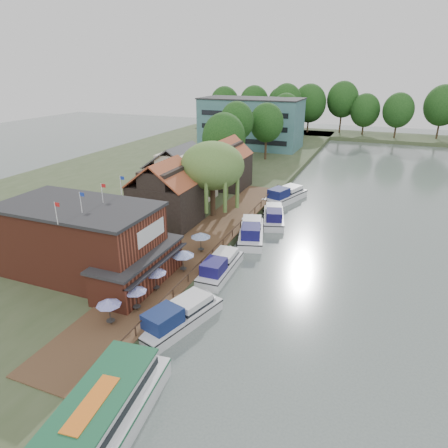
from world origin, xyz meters
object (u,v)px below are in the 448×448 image
at_px(hotel_block, 251,123).
at_px(swan, 105,393).
at_px(cottage_a, 166,193).
at_px(umbrella_3, 183,261).
at_px(cruiser_3, 274,214).
at_px(pub, 98,243).
at_px(cruiser_1, 220,264).
at_px(umbrella_2, 155,279).
at_px(willow, 213,180).
at_px(cottage_b, 181,173).
at_px(cottage_c, 227,163).
at_px(umbrella_0, 110,312).
at_px(cruiser_0, 179,314).
at_px(cruiser_4, 285,194).
at_px(umbrella_1, 136,298).
at_px(umbrella_4, 201,242).
at_px(tour_boat, 88,434).
at_px(cruiser_2, 251,229).

height_order(hotel_block, swan, hotel_block).
bearing_deg(swan, cottage_a, 111.23).
bearing_deg(umbrella_3, cruiser_3, 78.37).
distance_m(pub, cruiser_1, 12.60).
height_order(hotel_block, umbrella_2, hotel_block).
xyz_separation_m(umbrella_2, cruiser_3, (4.71, 24.03, -1.13)).
xyz_separation_m(pub, willow, (3.50, 20.00, 1.56)).
bearing_deg(cottage_b, cottage_c, 66.04).
bearing_deg(willow, umbrella_0, -84.65).
height_order(umbrella_2, cruiser_0, umbrella_2).
bearing_deg(umbrella_3, pub, -153.22).
bearing_deg(pub, swan, -51.71).
bearing_deg(cruiser_4, cottage_b, -132.22).
height_order(umbrella_0, umbrella_3, same).
relative_size(cottage_a, umbrella_1, 3.62).
bearing_deg(pub, cottage_c, 90.00).
bearing_deg(umbrella_3, umbrella_4, 93.39).
relative_size(cruiser_1, tour_boat, 0.64).
relative_size(cottage_b, umbrella_4, 4.04).
bearing_deg(cruiser_3, umbrella_3, -117.63).
distance_m(cottage_a, umbrella_2, 17.60).
xyz_separation_m(cottage_c, umbrella_0, (5.98, -40.47, -2.96)).
height_order(umbrella_3, tour_boat, umbrella_3).
bearing_deg(willow, cottage_c, 104.04).
xyz_separation_m(umbrella_0, cruiser_0, (4.48, 3.28, -1.11)).
relative_size(umbrella_0, cruiser_2, 0.23).
bearing_deg(cottage_a, umbrella_4, -38.83).
xyz_separation_m(umbrella_0, cruiser_2, (4.30, 23.11, -1.04)).
distance_m(umbrella_3, cruiser_2, 13.35).
bearing_deg(cruiser_3, cruiser_2, -115.05).
distance_m(umbrella_2, cruiser_1, 8.06).
relative_size(willow, cruiser_0, 1.07).
bearing_deg(pub, tour_boat, -54.10).
height_order(hotel_block, umbrella_3, hotel_block).
bearing_deg(cruiser_0, tour_boat, -69.19).
bearing_deg(hotel_block, cruiser_1, -74.28).
bearing_deg(cruiser_4, willow, -99.87).
distance_m(willow, umbrella_3, 17.21).
distance_m(hotel_block, cruiser_3, 51.68).
xyz_separation_m(cottage_b, umbrella_3, (11.30, -21.32, -2.96)).
bearing_deg(tour_boat, hotel_block, 96.03).
xyz_separation_m(umbrella_2, cruiser_1, (3.46, 7.19, -1.17)).
xyz_separation_m(umbrella_4, cruiser_3, (4.36, 14.91, -1.13)).
xyz_separation_m(pub, cruiser_3, (11.37, 23.47, -3.49)).
xyz_separation_m(cottage_b, umbrella_4, (11.01, -16.45, -2.96)).
bearing_deg(umbrella_1, swan, -71.41).
height_order(cottage_a, willow, willow).
relative_size(cottage_a, cruiser_2, 0.84).
bearing_deg(umbrella_2, cruiser_0, -34.49).
height_order(hotel_block, umbrella_4, hotel_block).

